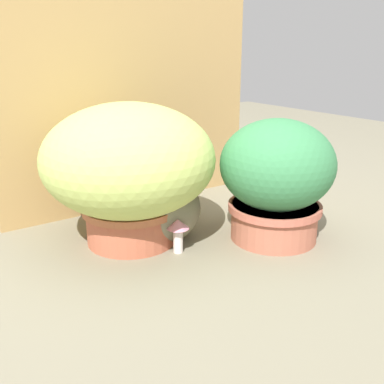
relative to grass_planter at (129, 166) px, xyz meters
name	(u,v)px	position (x,y,z in m)	size (l,w,h in m)	color
ground_plane	(175,250)	(0.08, -0.15, -0.27)	(6.00, 6.00, 0.00)	gray
cardboard_backdrop	(132,103)	(0.20, 0.35, 0.16)	(1.15, 0.03, 0.87)	tan
grass_planter	(129,166)	(0.00, 0.00, 0.00)	(0.59, 0.59, 0.49)	#BA5F44
leafy_planter	(276,177)	(0.43, -0.27, -0.05)	(0.40, 0.40, 0.43)	#B5644C
cat	(173,207)	(0.13, -0.08, -0.15)	(0.39, 0.21, 0.32)	gray
mushroom_ornament_pink	(178,229)	(0.08, -0.18, -0.19)	(0.08, 0.08, 0.12)	silver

